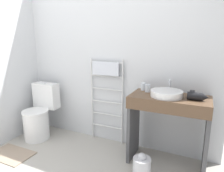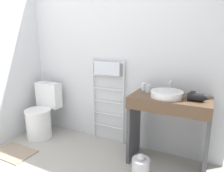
{
  "view_description": "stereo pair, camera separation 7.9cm",
  "coord_description": "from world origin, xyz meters",
  "px_view_note": "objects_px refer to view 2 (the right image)",
  "views": [
    {
      "loc": [
        1.19,
        -1.02,
        1.47
      ],
      "look_at": [
        0.25,
        1.0,
        0.96
      ],
      "focal_mm": 32.0,
      "sensor_mm": 36.0,
      "label": 1
    },
    {
      "loc": [
        1.26,
        -0.99,
        1.47
      ],
      "look_at": [
        0.25,
        1.0,
        0.96
      ],
      "focal_mm": 32.0,
      "sensor_mm": 36.0,
      "label": 2
    }
  ],
  "objects_px": {
    "toilet": "(42,115)",
    "towel_radiator": "(107,84)",
    "cup_near_wall": "(144,87)",
    "hair_dryer": "(197,97)",
    "trash_bin": "(141,169)",
    "sink_basin": "(167,94)",
    "cup_near_edge": "(148,89)"
  },
  "relations": [
    {
      "from": "cup_near_edge",
      "to": "sink_basin",
      "type": "bearing_deg",
      "value": -24.79
    },
    {
      "from": "cup_near_edge",
      "to": "towel_radiator",
      "type": "bearing_deg",
      "value": 168.55
    },
    {
      "from": "trash_bin",
      "to": "sink_basin",
      "type": "bearing_deg",
      "value": 68.11
    },
    {
      "from": "cup_near_wall",
      "to": "cup_near_edge",
      "type": "relative_size",
      "value": 1.02
    },
    {
      "from": "towel_radiator",
      "to": "hair_dryer",
      "type": "relative_size",
      "value": 5.87
    },
    {
      "from": "trash_bin",
      "to": "toilet",
      "type": "bearing_deg",
      "value": 170.03
    },
    {
      "from": "sink_basin",
      "to": "toilet",
      "type": "bearing_deg",
      "value": -177.83
    },
    {
      "from": "toilet",
      "to": "hair_dryer",
      "type": "height_order",
      "value": "hair_dryer"
    },
    {
      "from": "toilet",
      "to": "sink_basin",
      "type": "bearing_deg",
      "value": 2.17
    },
    {
      "from": "towel_radiator",
      "to": "cup_near_edge",
      "type": "relative_size",
      "value": 13.58
    },
    {
      "from": "sink_basin",
      "to": "hair_dryer",
      "type": "bearing_deg",
      "value": -0.06
    },
    {
      "from": "toilet",
      "to": "hair_dryer",
      "type": "relative_size",
      "value": 3.99
    },
    {
      "from": "toilet",
      "to": "towel_radiator",
      "type": "xyz_separation_m",
      "value": [
        0.99,
        0.31,
        0.53
      ]
    },
    {
      "from": "cup_near_wall",
      "to": "trash_bin",
      "type": "xyz_separation_m",
      "value": [
        0.17,
        -0.55,
        -0.77
      ]
    },
    {
      "from": "cup_near_wall",
      "to": "cup_near_edge",
      "type": "xyz_separation_m",
      "value": [
        0.07,
        -0.06,
        -0.0
      ]
    },
    {
      "from": "toilet",
      "to": "trash_bin",
      "type": "bearing_deg",
      "value": -9.97
    },
    {
      "from": "sink_basin",
      "to": "cup_near_edge",
      "type": "bearing_deg",
      "value": 155.21
    },
    {
      "from": "cup_near_edge",
      "to": "hair_dryer",
      "type": "distance_m",
      "value": 0.57
    },
    {
      "from": "cup_near_wall",
      "to": "trash_bin",
      "type": "distance_m",
      "value": 0.96
    },
    {
      "from": "sink_basin",
      "to": "cup_near_edge",
      "type": "xyz_separation_m",
      "value": [
        -0.25,
        0.11,
        0.01
      ]
    },
    {
      "from": "trash_bin",
      "to": "cup_near_edge",
      "type": "bearing_deg",
      "value": 101.28
    },
    {
      "from": "cup_near_edge",
      "to": "trash_bin",
      "type": "height_order",
      "value": "cup_near_edge"
    },
    {
      "from": "cup_near_edge",
      "to": "toilet",
      "type": "bearing_deg",
      "value": -173.5
    },
    {
      "from": "sink_basin",
      "to": "cup_near_edge",
      "type": "relative_size",
      "value": 3.96
    },
    {
      "from": "toilet",
      "to": "hair_dryer",
      "type": "distance_m",
      "value": 2.25
    },
    {
      "from": "sink_basin",
      "to": "cup_near_wall",
      "type": "bearing_deg",
      "value": 150.93
    },
    {
      "from": "sink_basin",
      "to": "hair_dryer",
      "type": "height_order",
      "value": "hair_dryer"
    },
    {
      "from": "towel_radiator",
      "to": "cup_near_wall",
      "type": "distance_m",
      "value": 0.56
    },
    {
      "from": "cup_near_wall",
      "to": "hair_dryer",
      "type": "bearing_deg",
      "value": -15.87
    },
    {
      "from": "towel_radiator",
      "to": "sink_basin",
      "type": "distance_m",
      "value": 0.91
    },
    {
      "from": "sink_basin",
      "to": "trash_bin",
      "type": "xyz_separation_m",
      "value": [
        -0.15,
        -0.37,
        -0.76
      ]
    },
    {
      "from": "sink_basin",
      "to": "cup_near_wall",
      "type": "distance_m",
      "value": 0.37
    }
  ]
}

